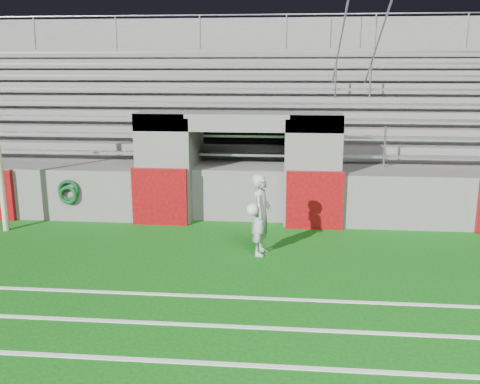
# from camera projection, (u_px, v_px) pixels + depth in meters

# --- Properties ---
(ground) EXTENTS (90.00, 90.00, 0.00)m
(ground) POSITION_uv_depth(u_px,v_px,m) (220.00, 274.00, 9.65)
(ground) COLOR #0D520E
(ground) RESTS_ON ground
(stadium_structure) EXTENTS (26.00, 8.48, 5.42)m
(stadium_structure) POSITION_uv_depth(u_px,v_px,m) (252.00, 136.00, 17.03)
(stadium_structure) COLOR #595754
(stadium_structure) RESTS_ON ground
(goalkeeper_with_ball) EXTENTS (0.51, 0.68, 1.62)m
(goalkeeper_with_ball) POSITION_uv_depth(u_px,v_px,m) (261.00, 214.00, 10.48)
(goalkeeper_with_ball) COLOR #9DA1A6
(goalkeeper_with_ball) RESTS_ON ground
(hose_coil) EXTENTS (0.53, 0.14, 0.59)m
(hose_coil) POSITION_uv_depth(u_px,v_px,m) (68.00, 192.00, 12.69)
(hose_coil) COLOR #0B3914
(hose_coil) RESTS_ON ground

